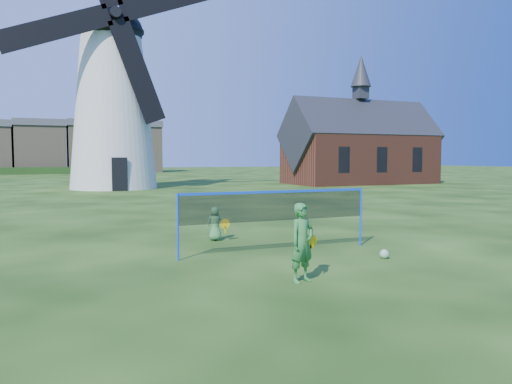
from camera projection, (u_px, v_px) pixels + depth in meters
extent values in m
plane|color=black|center=(256.00, 255.00, 11.88)|extent=(220.00, 220.00, 0.00)
ellipsoid|color=black|center=(111.00, 31.00, 36.93)|extent=(4.68, 4.68, 3.51)
cylinder|color=black|center=(111.00, 31.00, 36.93)|extent=(4.85, 4.85, 0.19)
cube|color=black|center=(120.00, 174.00, 34.75)|extent=(1.08, 0.13, 2.38)
cube|color=black|center=(117.00, 115.00, 35.06)|extent=(0.76, 0.13, 0.97)
cube|color=black|center=(115.00, 67.00, 35.29)|extent=(0.65, 0.13, 0.87)
cylinder|color=black|center=(115.00, 14.00, 34.80)|extent=(0.76, 1.30, 0.76)
cylinder|color=black|center=(107.00, 26.00, 39.35)|extent=(2.38, 0.13, 2.38)
cylinder|color=black|center=(108.00, 25.00, 38.85)|extent=(0.15, 1.95, 0.15)
cube|color=black|center=(55.00, 28.00, 33.11)|extent=(7.64, 0.11, 4.04)
cube|color=black|center=(137.00, 71.00, 35.40)|extent=(4.04, 0.11, 7.64)
cube|color=brown|center=(360.00, 160.00, 44.94)|extent=(13.09, 6.55, 4.36)
cube|color=#2D3035|center=(360.00, 136.00, 44.79)|extent=(13.75, 6.67, 6.67)
cube|color=#2D3035|center=(361.00, 93.00, 44.52)|extent=(1.09, 1.09, 1.09)
cone|color=#2D3035|center=(361.00, 71.00, 44.38)|extent=(1.86, 1.86, 2.84)
cube|color=black|center=(344.00, 160.00, 40.50)|extent=(1.09, 0.11, 2.18)
cube|color=black|center=(382.00, 160.00, 41.99)|extent=(1.09, 0.11, 2.18)
cube|color=black|center=(417.00, 160.00, 43.48)|extent=(1.09, 0.11, 2.18)
cylinder|color=blue|center=(178.00, 227.00, 11.22)|extent=(0.05, 0.05, 1.55)
cylinder|color=blue|center=(361.00, 217.00, 13.17)|extent=(0.05, 0.05, 1.55)
cube|color=black|center=(277.00, 207.00, 12.17)|extent=(5.00, 0.02, 0.70)
cube|color=blue|center=(277.00, 192.00, 12.14)|extent=(5.00, 0.02, 0.06)
imported|color=#317C38|center=(302.00, 243.00, 9.27)|extent=(0.63, 0.51, 1.51)
cylinder|color=yellow|center=(310.00, 241.00, 9.55)|extent=(0.28, 0.02, 0.28)
cube|color=yellow|center=(310.00, 250.00, 9.56)|extent=(0.03, 0.02, 0.20)
imported|color=#438C46|center=(215.00, 224.00, 13.97)|extent=(0.54, 0.42, 0.97)
cylinder|color=yellow|center=(225.00, 224.00, 13.85)|extent=(0.28, 0.02, 0.28)
cube|color=yellow|center=(225.00, 230.00, 13.87)|extent=(0.03, 0.02, 0.20)
sphere|color=green|center=(384.00, 254.00, 11.47)|extent=(0.22, 0.22, 0.22)
cube|color=gray|center=(41.00, 150.00, 75.60)|extent=(7.08, 8.00, 7.10)
cube|color=#4C4C54|center=(40.00, 124.00, 75.32)|extent=(7.38, 8.40, 1.00)
cube|color=gray|center=(89.00, 150.00, 78.33)|extent=(6.34, 8.00, 7.24)
cube|color=#4C4C54|center=(88.00, 124.00, 78.05)|extent=(6.64, 8.40, 1.00)
cube|color=gray|center=(135.00, 150.00, 81.15)|extent=(7.49, 8.00, 7.26)
cube|color=#4C4C54|center=(134.00, 125.00, 80.86)|extent=(7.79, 8.40, 1.00)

